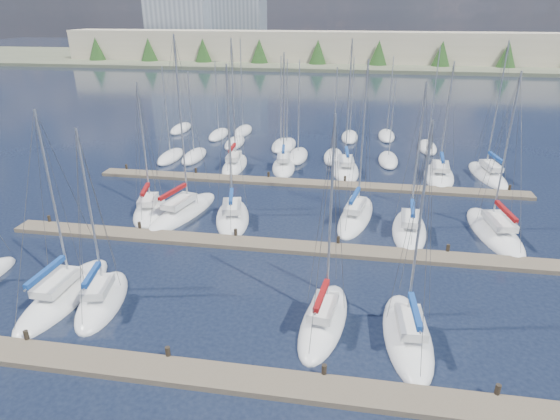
% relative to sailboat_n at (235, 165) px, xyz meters
% --- Properties ---
extents(ground, '(400.00, 400.00, 0.00)m').
position_rel_sailboat_n_xyz_m(ground, '(8.63, 25.42, -0.20)').
color(ground, '#1B2236').
rests_on(ground, ground).
extents(dock_near, '(44.00, 1.93, 1.10)m').
position_rel_sailboat_n_xyz_m(dock_near, '(8.63, -32.56, -0.05)').
color(dock_near, '#6B5E4C').
rests_on(dock_near, ground).
extents(dock_mid, '(44.00, 1.93, 1.10)m').
position_rel_sailboat_n_xyz_m(dock_mid, '(8.63, -18.56, -0.05)').
color(dock_mid, '#6B5E4C').
rests_on(dock_mid, ground).
extents(dock_far, '(44.00, 1.93, 1.10)m').
position_rel_sailboat_n_xyz_m(dock_far, '(8.63, -4.56, -0.05)').
color(dock_far, '#6B5E4C').
rests_on(dock_far, ground).
extents(sailboat_n, '(2.90, 8.22, 14.59)m').
position_rel_sailboat_n_xyz_m(sailboat_n, '(0.00, 0.00, 0.00)').
color(sailboat_n, white).
rests_on(sailboat_n, ground).
extents(sailboat_r, '(3.79, 9.26, 14.59)m').
position_rel_sailboat_n_xyz_m(sailboat_r, '(27.74, 1.11, -0.01)').
color(sailboat_r, white).
rests_on(sailboat_r, ground).
extents(sailboat_m, '(4.15, 10.01, 13.34)m').
position_rel_sailboat_n_xyz_m(sailboat_m, '(24.94, -13.43, -0.03)').
color(sailboat_m, white).
rests_on(sailboat_m, ground).
extents(sailboat_q, '(3.93, 9.03, 12.64)m').
position_rel_sailboat_n_xyz_m(sailboat_q, '(22.53, 0.05, -0.03)').
color(sailboat_q, white).
rests_on(sailboat_q, ground).
extents(sailboat_o, '(3.43, 7.24, 13.22)m').
position_rel_sailboat_n_xyz_m(sailboat_o, '(5.61, 0.29, -0.01)').
color(sailboat_o, white).
rests_on(sailboat_o, ground).
extents(sailboat_l, '(3.28, 8.40, 12.52)m').
position_rel_sailboat_n_xyz_m(sailboat_l, '(18.22, -14.14, -0.02)').
color(sailboat_l, white).
rests_on(sailboat_l, ground).
extents(sailboat_c, '(3.80, 7.10, 11.55)m').
position_rel_sailboat_n_xyz_m(sailboat_c, '(-1.35, -27.44, -0.02)').
color(sailboat_c, white).
rests_on(sailboat_c, ground).
extents(sailboat_j, '(4.56, 8.47, 13.53)m').
position_rel_sailboat_n_xyz_m(sailboat_j, '(3.41, -14.03, -0.02)').
color(sailboat_j, white).
rests_on(sailboat_j, ground).
extents(sailboat_d, '(3.39, 7.94, 12.72)m').
position_rel_sailboat_n_xyz_m(sailboat_d, '(12.28, -27.27, -0.01)').
color(sailboat_d, white).
rests_on(sailboat_d, ground).
extents(sailboat_i, '(4.95, 10.09, 15.61)m').
position_rel_sailboat_n_xyz_m(sailboat_i, '(-1.16, -13.68, -0.01)').
color(sailboat_i, white).
rests_on(sailboat_i, ground).
extents(sailboat_k, '(4.10, 9.47, 13.86)m').
position_rel_sailboat_n_xyz_m(sailboat_k, '(13.88, -12.13, -0.01)').
color(sailboat_k, white).
rests_on(sailboat_k, ground).
extents(sailboat_b, '(3.01, 9.09, 12.40)m').
position_rel_sailboat_n_xyz_m(sailboat_b, '(-4.00, -27.26, -0.03)').
color(sailboat_b, white).
rests_on(sailboat_b, ground).
extents(sailboat_e, '(3.00, 8.04, 12.68)m').
position_rel_sailboat_n_xyz_m(sailboat_e, '(16.94, -27.86, -0.02)').
color(sailboat_e, white).
rests_on(sailboat_e, ground).
extents(sailboat_h, '(4.20, 7.40, 11.96)m').
position_rel_sailboat_n_xyz_m(sailboat_h, '(-4.17, -13.88, -0.02)').
color(sailboat_h, white).
rests_on(sailboat_h, ground).
extents(sailboat_p, '(3.66, 8.91, 14.59)m').
position_rel_sailboat_n_xyz_m(sailboat_p, '(12.54, 0.50, -0.02)').
color(sailboat_p, white).
rests_on(sailboat_p, ground).
extents(distant_boats, '(36.93, 20.75, 13.30)m').
position_rel_sailboat_n_xyz_m(distant_boats, '(4.29, 9.19, 0.09)').
color(distant_boats, '#9EA0A5').
rests_on(distant_boats, ground).
extents(shoreline, '(400.00, 60.00, 38.00)m').
position_rel_sailboat_n_xyz_m(shoreline, '(-4.66, 115.20, 7.24)').
color(shoreline, '#666B51').
rests_on(shoreline, ground).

